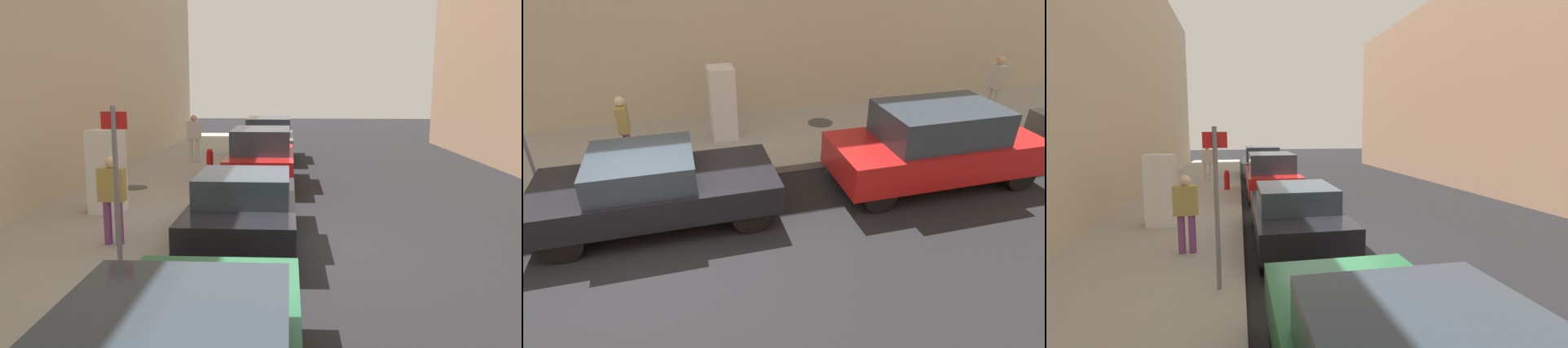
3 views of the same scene
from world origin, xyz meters
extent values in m
plane|color=black|center=(0.00, 0.00, 0.00)|extent=(80.00, 80.00, 0.00)
cube|color=#9E998E|center=(-3.87, 0.00, 0.09)|extent=(3.66, 44.00, 0.17)
cube|color=white|center=(-4.08, 1.84, 1.09)|extent=(0.71, 0.63, 1.84)
cube|color=black|center=(-4.08, 2.16, 1.09)|extent=(0.01, 0.01, 1.75)
cube|color=yellow|center=(-4.17, 2.16, 1.24)|extent=(0.16, 0.01, 0.22)
cube|color=red|center=(-4.08, 2.16, 1.68)|extent=(0.64, 0.01, 0.05)
cube|color=red|center=(-4.08, 2.16, 0.72)|extent=(0.64, 0.01, 0.05)
cylinder|color=#47443F|center=(-4.34, 4.60, 0.18)|extent=(0.70, 0.70, 0.02)
cylinder|color=slate|center=(-2.44, -2.27, 1.43)|extent=(0.07, 0.07, 2.51)
cube|color=red|center=(-2.44, -2.25, 2.48)|extent=(0.36, 0.02, 0.24)
cylinder|color=red|center=(-2.61, 7.11, 0.51)|extent=(0.22, 0.22, 0.69)
sphere|color=red|center=(-2.61, 7.11, 0.88)|extent=(0.20, 0.20, 0.20)
cylinder|color=#7A3D7F|center=(-3.25, -0.48, 0.56)|extent=(0.14, 0.14, 0.78)
cylinder|color=#7A3D7F|center=(-3.05, -0.48, 0.56)|extent=(0.14, 0.14, 0.78)
cube|color=#A8934C|center=(-3.15, -0.48, 1.25)|extent=(0.46, 0.22, 0.59)
sphere|color=beige|center=(-3.15, -0.48, 1.65)|extent=(0.21, 0.21, 0.21)
cylinder|color=beige|center=(-3.69, 9.59, 0.61)|extent=(0.14, 0.14, 0.87)
cylinder|color=beige|center=(-3.46, 9.59, 0.61)|extent=(0.14, 0.14, 0.87)
cube|color=beige|center=(-3.58, 9.59, 1.37)|extent=(0.51, 0.22, 0.65)
sphere|color=tan|center=(-3.58, 9.59, 1.82)|extent=(0.24, 0.24, 0.24)
cube|color=#2D3842|center=(-0.87, -5.80, 1.16)|extent=(1.65, 1.96, 0.50)
cylinder|color=black|center=(-1.67, -3.84, 0.36)|extent=(0.22, 0.73, 0.73)
cylinder|color=black|center=(-0.06, -3.84, 0.36)|extent=(0.22, 0.73, 0.73)
cube|color=black|center=(-0.87, 0.20, 0.62)|extent=(1.87, 4.33, 0.55)
cube|color=#2D3842|center=(-0.87, -0.02, 1.15)|extent=(1.64, 1.82, 0.50)
cylinder|color=black|center=(-1.67, 1.76, 0.35)|extent=(0.22, 0.70, 0.70)
cylinder|color=black|center=(-0.07, 1.76, 0.35)|extent=(0.22, 0.70, 0.70)
cylinder|color=black|center=(-1.67, -1.36, 0.35)|extent=(0.22, 0.70, 0.70)
cylinder|color=black|center=(-0.07, -1.36, 0.35)|extent=(0.22, 0.70, 0.70)
cube|color=red|center=(-0.87, 5.93, 0.68)|extent=(1.88, 4.43, 0.70)
cube|color=#2D3842|center=(-0.87, 5.93, 1.38)|extent=(1.65, 2.44, 0.70)
cylinder|color=black|center=(-1.68, 7.56, 0.33)|extent=(0.22, 0.67, 0.67)
cylinder|color=black|center=(-0.06, 7.56, 0.33)|extent=(0.22, 0.67, 0.67)
cylinder|color=black|center=(-1.68, 4.30, 0.33)|extent=(0.22, 0.67, 0.67)
cylinder|color=black|center=(-0.06, 4.30, 0.33)|extent=(0.22, 0.67, 0.67)
cube|color=slate|center=(-0.87, 11.53, 0.68)|extent=(1.94, 4.65, 0.70)
cube|color=#2D3842|center=(-0.87, 11.53, 1.38)|extent=(1.70, 2.56, 0.70)
cylinder|color=black|center=(-1.71, 13.28, 0.33)|extent=(0.22, 0.66, 0.66)
cylinder|color=black|center=(-0.03, 13.28, 0.33)|extent=(0.22, 0.66, 0.66)
cylinder|color=black|center=(-1.71, 9.78, 0.33)|extent=(0.22, 0.66, 0.66)
cylinder|color=black|center=(-0.03, 9.78, 0.33)|extent=(0.22, 0.66, 0.66)
camera|label=1|loc=(-0.06, -9.05, 2.92)|focal=35.00mm
camera|label=2|loc=(5.92, 0.79, 4.51)|focal=28.00mm
camera|label=3|loc=(-2.09, -7.59, 2.63)|focal=24.00mm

